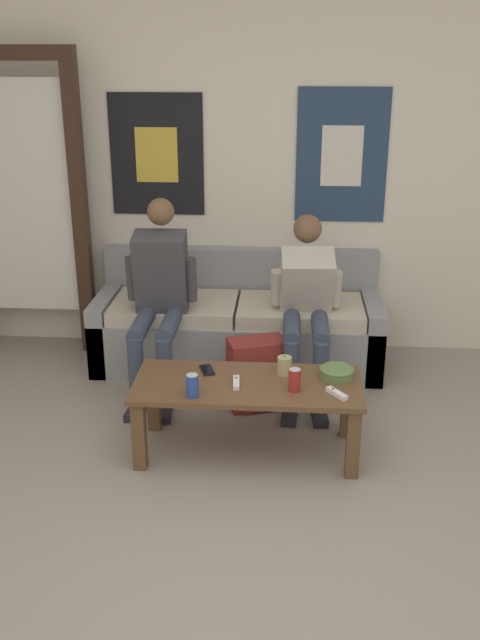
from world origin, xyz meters
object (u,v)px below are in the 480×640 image
at_px(person_seated_teen, 306,301).
at_px(backpack, 257,375).
at_px(drink_can_red, 295,380).
at_px(cell_phone, 207,370).
at_px(drink_can_blue, 192,386).
at_px(coffee_table, 248,395).
at_px(ceramic_bowl, 337,372).
at_px(game_controller_near_left, 337,393).
at_px(couch, 238,326).
at_px(person_seated_adult, 159,292).
at_px(game_controller_near_right, 236,383).
at_px(pillar_candle, 284,366).

relative_size(person_seated_teen, backpack, 2.46).
height_order(drink_can_red, cell_phone, drink_can_red).
relative_size(drink_can_blue, drink_can_red, 1.00).
distance_m(coffee_table, person_seated_teen, 0.96).
relative_size(ceramic_bowl, game_controller_near_left, 1.40).
distance_m(couch, backpack, 0.71).
height_order(person_seated_adult, person_seated_teen, person_seated_adult).
bearing_deg(drink_can_blue, person_seated_teen, 60.14).
height_order(drink_can_blue, drink_can_red, same).
height_order(game_controller_near_left, game_controller_near_right, same).
distance_m(ceramic_bowl, cell_phone, 0.72).
height_order(drink_can_red, game_controller_near_left, drink_can_red).
bearing_deg(game_controller_near_right, ceramic_bowl, 13.72).
height_order(coffee_table, game_controller_near_left, game_controller_near_left).
distance_m(ceramic_bowl, game_controller_near_left, 0.23).
bearing_deg(pillar_candle, couch, 107.05).
bearing_deg(game_controller_near_right, pillar_candle, 30.71).
bearing_deg(backpack, drink_can_red, -69.83).
xyz_separation_m(pillar_candle, drink_can_red, (0.06, -0.20, 0.01)).
distance_m(coffee_table, pillar_candle, 0.26).
bearing_deg(cell_phone, coffee_table, -28.87).
relative_size(game_controller_near_right, cell_phone, 0.97).
bearing_deg(person_seated_adult, game_controller_near_right, -56.58).
bearing_deg(drink_can_blue, cell_phone, 82.60).
relative_size(couch, pillar_candle, 17.46).
bearing_deg(game_controller_near_left, game_controller_near_right, 170.34).
height_order(person_seated_teen, pillar_candle, person_seated_teen).
bearing_deg(cell_phone, game_controller_near_left, -19.60).
distance_m(pillar_candle, game_controller_near_right, 0.30).
height_order(pillar_candle, drink_can_red, drink_can_red).
xyz_separation_m(person_seated_teen, drink_can_blue, (-0.60, -1.05, -0.11)).
relative_size(person_seated_adult, game_controller_near_right, 8.41).
xyz_separation_m(backpack, drink_can_blue, (-0.30, -0.73, 0.28)).
height_order(ceramic_bowl, cell_phone, ceramic_bowl).
distance_m(backpack, ceramic_bowl, 0.68).
bearing_deg(drink_can_red, game_controller_near_left, -11.43).
height_order(pillar_candle, game_controller_near_right, pillar_candle).
relative_size(drink_can_blue, game_controller_near_left, 0.91).
height_order(person_seated_teen, ceramic_bowl, person_seated_teen).
distance_m(coffee_table, drink_can_red, 0.30).
bearing_deg(ceramic_bowl, couch, 119.14).
bearing_deg(person_seated_teen, coffee_table, -110.66).
relative_size(person_seated_teen, ceramic_bowl, 5.80).
relative_size(coffee_table, ceramic_bowl, 6.54).
height_order(person_seated_adult, game_controller_near_right, person_seated_adult).
bearing_deg(cell_phone, game_controller_near_right, -42.52).
bearing_deg(person_seated_teen, backpack, -132.71).
relative_size(person_seated_teen, game_controller_near_right, 7.55).
bearing_deg(cell_phone, person_seated_adult, 119.23).
distance_m(backpack, game_controller_near_left, 0.83).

